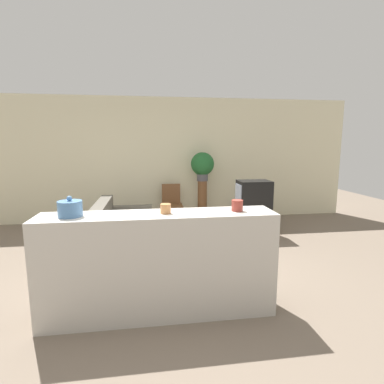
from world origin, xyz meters
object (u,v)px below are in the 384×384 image
at_px(wooden_chair, 172,202).
at_px(potted_plant, 202,165).
at_px(decorative_bowl, 70,209).
at_px(couch, 121,234).
at_px(television, 254,196).

height_order(wooden_chair, potted_plant, potted_plant).
xyz_separation_m(potted_plant, decorative_bowl, (-1.86, -3.41, -0.14)).
bearing_deg(couch, decorative_bowl, -97.62).
xyz_separation_m(television, decorative_bowl, (-2.66, -2.46, 0.38)).
bearing_deg(wooden_chair, decorative_bowl, -109.15).
height_order(television, decorative_bowl, decorative_bowl).
relative_size(couch, potted_plant, 3.16).
xyz_separation_m(couch, potted_plant, (1.60, 1.47, 1.00)).
distance_m(couch, potted_plant, 2.39).
height_order(television, potted_plant, potted_plant).
distance_m(wooden_chair, decorative_bowl, 3.70).
height_order(wooden_chair, decorative_bowl, decorative_bowl).
bearing_deg(decorative_bowl, potted_plant, 61.47).
bearing_deg(couch, wooden_chair, 57.98).
distance_m(couch, wooden_chair, 1.77).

